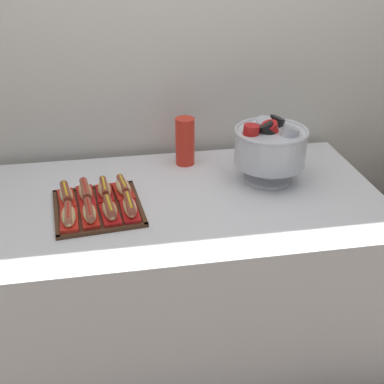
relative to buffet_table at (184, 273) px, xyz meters
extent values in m
plane|color=#7A6B5B|center=(0.00, 0.00, -0.42)|extent=(10.00, 10.00, 0.00)
cube|color=silver|center=(0.00, 0.54, 0.88)|extent=(6.00, 0.10, 2.60)
cube|color=silver|center=(0.00, 0.00, 0.00)|extent=(1.62, 0.89, 0.75)
cylinder|color=black|center=(0.69, -0.33, -0.40)|extent=(0.05, 0.05, 0.04)
cylinder|color=black|center=(-0.69, 0.33, -0.40)|extent=(0.05, 0.05, 0.04)
cylinder|color=black|center=(0.69, 0.33, -0.40)|extent=(0.05, 0.05, 0.04)
cube|color=#472B19|center=(-0.34, -0.03, 0.38)|extent=(0.36, 0.39, 0.01)
cube|color=#472B19|center=(-0.32, -0.21, 0.39)|extent=(0.33, 0.05, 0.01)
cube|color=#472B19|center=(-0.36, 0.14, 0.39)|extent=(0.33, 0.05, 0.01)
cube|color=#472B19|center=(-0.50, -0.05, 0.39)|extent=(0.05, 0.36, 0.01)
cube|color=#472B19|center=(-0.18, -0.02, 0.39)|extent=(0.05, 0.36, 0.01)
cube|color=red|center=(-0.44, -0.13, 0.39)|extent=(0.07, 0.17, 0.02)
ellipsoid|color=tan|center=(-0.44, -0.13, 0.42)|extent=(0.06, 0.15, 0.04)
cylinder|color=#A8563D|center=(-0.44, -0.13, 0.43)|extent=(0.03, 0.14, 0.03)
cylinder|color=red|center=(-0.44, -0.13, 0.44)|extent=(0.01, 0.12, 0.01)
cube|color=red|center=(-0.37, -0.12, 0.39)|extent=(0.08, 0.16, 0.02)
ellipsoid|color=#E0BC7F|center=(-0.37, -0.12, 0.42)|extent=(0.06, 0.15, 0.04)
cylinder|color=#9E4C38|center=(-0.37, -0.12, 0.43)|extent=(0.04, 0.15, 0.03)
cylinder|color=red|center=(-0.37, -0.12, 0.44)|extent=(0.02, 0.12, 0.01)
cube|color=red|center=(-0.29, -0.11, 0.39)|extent=(0.08, 0.17, 0.02)
ellipsoid|color=tan|center=(-0.29, -0.11, 0.42)|extent=(0.07, 0.15, 0.04)
cylinder|color=brown|center=(-0.29, -0.11, 0.43)|extent=(0.05, 0.14, 0.03)
cylinder|color=yellow|center=(-0.29, -0.11, 0.45)|extent=(0.02, 0.12, 0.01)
cube|color=red|center=(-0.22, -0.11, 0.39)|extent=(0.07, 0.17, 0.02)
ellipsoid|color=tan|center=(-0.22, -0.11, 0.42)|extent=(0.06, 0.15, 0.04)
cylinder|color=brown|center=(-0.22, -0.11, 0.43)|extent=(0.04, 0.15, 0.03)
cylinder|color=yellow|center=(-0.22, -0.11, 0.45)|extent=(0.02, 0.13, 0.01)
cube|color=red|center=(-0.46, 0.04, 0.39)|extent=(0.09, 0.16, 0.02)
ellipsoid|color=#E0BC7F|center=(-0.46, 0.04, 0.42)|extent=(0.07, 0.15, 0.04)
cylinder|color=brown|center=(-0.46, 0.04, 0.43)|extent=(0.05, 0.15, 0.03)
cylinder|color=yellow|center=(-0.46, 0.04, 0.44)|extent=(0.03, 0.12, 0.01)
cube|color=red|center=(-0.39, 0.04, 0.39)|extent=(0.08, 0.18, 0.02)
ellipsoid|color=tan|center=(-0.39, 0.04, 0.42)|extent=(0.07, 0.16, 0.04)
cylinder|color=#9E4C38|center=(-0.39, 0.04, 0.43)|extent=(0.05, 0.15, 0.03)
cylinder|color=red|center=(-0.39, 0.04, 0.45)|extent=(0.02, 0.13, 0.01)
cube|color=#B21414|center=(-0.31, 0.05, 0.39)|extent=(0.07, 0.16, 0.02)
ellipsoid|color=tan|center=(-0.31, 0.05, 0.42)|extent=(0.06, 0.14, 0.04)
cylinder|color=brown|center=(-0.31, 0.05, 0.43)|extent=(0.04, 0.14, 0.03)
cylinder|color=yellow|center=(-0.31, 0.05, 0.44)|extent=(0.02, 0.12, 0.01)
cube|color=red|center=(-0.24, 0.06, 0.39)|extent=(0.09, 0.16, 0.02)
ellipsoid|color=#E0BC7F|center=(-0.24, 0.06, 0.42)|extent=(0.07, 0.15, 0.04)
cylinder|color=brown|center=(-0.24, 0.06, 0.43)|extent=(0.05, 0.14, 0.03)
cylinder|color=yellow|center=(-0.24, 0.06, 0.44)|extent=(0.02, 0.11, 0.01)
cylinder|color=silver|center=(0.38, 0.09, 0.39)|extent=(0.21, 0.21, 0.02)
cone|color=silver|center=(0.38, 0.09, 0.43)|extent=(0.07, 0.07, 0.06)
cylinder|color=silver|center=(0.38, 0.09, 0.53)|extent=(0.30, 0.30, 0.15)
torus|color=silver|center=(0.38, 0.09, 0.60)|extent=(0.31, 0.31, 0.02)
cylinder|color=red|center=(0.39, 0.09, 0.58)|extent=(0.12, 0.11, 0.14)
cylinder|color=black|center=(0.41, 0.15, 0.58)|extent=(0.13, 0.10, 0.15)
cylinder|color=#B7BCC6|center=(0.37, 0.15, 0.58)|extent=(0.10, 0.13, 0.15)
cylinder|color=red|center=(0.29, 0.07, 0.58)|extent=(0.10, 0.09, 0.13)
cylinder|color=black|center=(0.37, 0.08, 0.58)|extent=(0.13, 0.11, 0.15)
cylinder|color=#B7BCC6|center=(0.43, 0.03, 0.58)|extent=(0.13, 0.10, 0.15)
cylinder|color=red|center=(0.06, 0.32, 0.44)|extent=(0.09, 0.09, 0.13)
cylinder|color=red|center=(0.06, 0.32, 0.46)|extent=(0.09, 0.09, 0.13)
cylinder|color=red|center=(0.06, 0.32, 0.49)|extent=(0.09, 0.09, 0.13)
cylinder|color=red|center=(0.06, 0.32, 0.51)|extent=(0.09, 0.09, 0.13)
cylinder|color=red|center=(0.06, 0.32, 0.53)|extent=(0.09, 0.09, 0.13)
camera|label=1|loc=(-0.27, -1.74, 1.36)|focal=46.82mm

